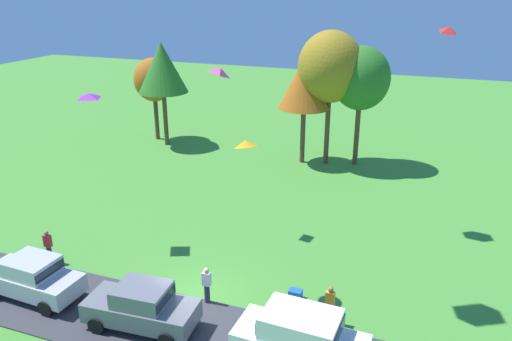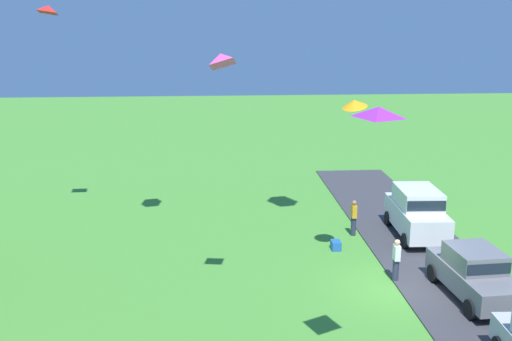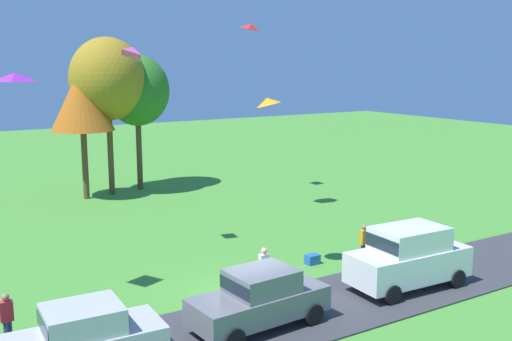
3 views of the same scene
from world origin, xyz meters
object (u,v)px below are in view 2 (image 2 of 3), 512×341
(car_sedan_mid_row, at_px, (474,272))
(kite_diamond_over_trees, at_px, (220,59))
(person_watching_sky, at_px, (354,218))
(kite_delta_trailing_tail, at_px, (354,104))
(car_suv_near_entrance, at_px, (417,210))
(person_beside_suv, at_px, (396,260))
(kite_diamond_high_right, at_px, (49,9))
(cooler_box, at_px, (336,245))
(kite_diamond_topmost, at_px, (379,112))

(car_sedan_mid_row, xyz_separation_m, kite_diamond_over_trees, (-0.47, 9.02, 7.61))
(person_watching_sky, bearing_deg, kite_delta_trailing_tail, 163.95)
(car_suv_near_entrance, distance_m, kite_diamond_over_trees, 13.54)
(car_sedan_mid_row, bearing_deg, person_beside_suv, 54.75)
(car_sedan_mid_row, relative_size, kite_diamond_over_trees, 4.97)
(person_watching_sky, relative_size, person_beside_suv, 1.00)
(person_watching_sky, xyz_separation_m, kite_diamond_over_trees, (-7.27, 6.22, 7.77))
(car_suv_near_entrance, distance_m, kite_diamond_high_right, 19.41)
(kite_diamond_high_right, relative_size, kite_delta_trailing_tail, 0.92)
(car_sedan_mid_row, bearing_deg, cooler_box, 38.07)
(car_suv_near_entrance, height_order, kite_diamond_topmost, kite_diamond_topmost)
(kite_diamond_over_trees, bearing_deg, kite_delta_trailing_tail, -56.97)
(person_watching_sky, bearing_deg, kite_diamond_high_right, 77.39)
(car_sedan_mid_row, height_order, kite_diamond_over_trees, kite_diamond_over_trees)
(car_suv_near_entrance, xyz_separation_m, kite_diamond_high_right, (3.54, 16.82, 9.03))
(kite_diamond_high_right, height_order, kite_diamond_over_trees, kite_diamond_high_right)
(cooler_box, bearing_deg, kite_diamond_over_trees, 137.71)
(person_watching_sky, distance_m, kite_diamond_topmost, 14.56)
(kite_diamond_topmost, height_order, kite_diamond_over_trees, kite_diamond_over_trees)
(cooler_box, relative_size, kite_diamond_high_right, 0.64)
(kite_diamond_topmost, bearing_deg, kite_delta_trailing_tail, -9.91)
(kite_diamond_over_trees, bearing_deg, car_sedan_mid_row, -87.05)
(cooler_box, bearing_deg, kite_diamond_topmost, 172.30)
(person_beside_suv, relative_size, kite_diamond_over_trees, 1.89)
(kite_diamond_high_right, bearing_deg, kite_diamond_topmost, -144.18)
(person_watching_sky, distance_m, cooler_box, 2.20)
(car_sedan_mid_row, bearing_deg, kite_diamond_high_right, 59.36)
(person_watching_sky, xyz_separation_m, kite_diamond_high_right, (3.12, 13.97, 9.45))
(person_watching_sky, xyz_separation_m, kite_delta_trailing_tail, (-3.97, 1.14, 5.89))
(cooler_box, distance_m, kite_diamond_topmost, 13.29)
(car_sedan_mid_row, bearing_deg, kite_diamond_over_trees, 92.95)
(car_sedan_mid_row, height_order, kite_diamond_high_right, kite_diamond_high_right)
(car_sedan_mid_row, xyz_separation_m, person_watching_sky, (6.81, 2.80, -0.16))
(cooler_box, height_order, kite_delta_trailing_tail, kite_delta_trailing_tail)
(cooler_box, bearing_deg, kite_diamond_high_right, 69.23)
(person_beside_suv, bearing_deg, kite_delta_trailing_tail, 53.53)
(car_sedan_mid_row, distance_m, kite_diamond_high_right, 21.58)
(car_suv_near_entrance, distance_m, kite_delta_trailing_tail, 7.65)
(car_sedan_mid_row, xyz_separation_m, kite_diamond_topmost, (-5.76, 5.44, 6.71))
(kite_diamond_high_right, bearing_deg, kite_delta_trailing_tail, -118.95)
(kite_diamond_high_right, distance_m, kite_diamond_over_trees, 13.07)
(cooler_box, bearing_deg, person_watching_sky, -34.31)
(car_sedan_mid_row, distance_m, person_beside_suv, 2.88)
(cooler_box, bearing_deg, car_sedan_mid_row, -141.93)
(car_suv_near_entrance, xyz_separation_m, cooler_box, (-1.31, 4.03, -1.10))
(kite_diamond_topmost, bearing_deg, car_suv_near_entrance, -24.35)
(person_watching_sky, distance_m, kite_delta_trailing_tail, 7.20)
(person_watching_sky, bearing_deg, car_sedan_mid_row, -157.64)
(person_beside_suv, height_order, cooler_box, person_beside_suv)
(cooler_box, xyz_separation_m, kite_delta_trailing_tail, (-2.24, -0.04, 6.57))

